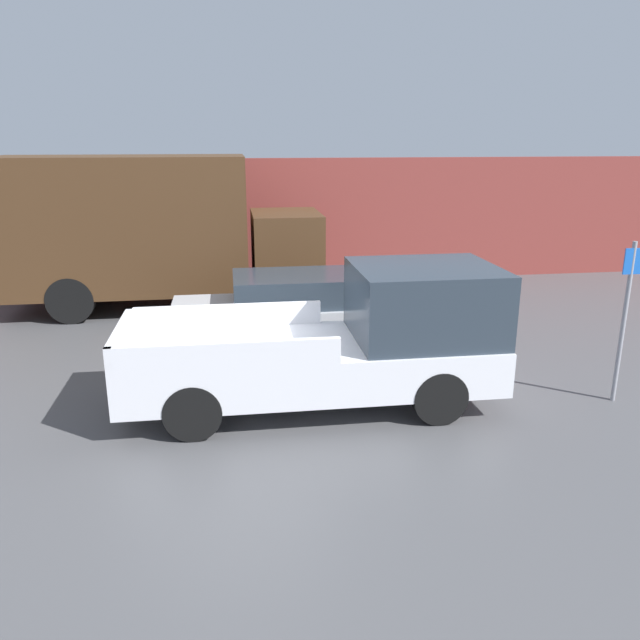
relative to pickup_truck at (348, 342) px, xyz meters
The scene contains 6 objects.
ground_plane 1.98m from the pickup_truck, behind, with size 60.00×60.00×0.00m, color #4C4C4F.
building_wall 8.84m from the pickup_truck, 101.11° to the left, with size 28.00×0.15×3.51m.
pickup_truck is the anchor object (origin of this frame).
car 2.95m from the pickup_truck, 100.01° to the left, with size 4.81×1.83×1.48m.
delivery_truck 7.33m from the pickup_truck, 120.42° to the left, with size 7.53×2.35×3.66m.
parking_sign 4.33m from the pickup_truck, ahead, with size 0.30×0.07×2.59m.
Camera 1 is at (-0.05, -9.15, 4.12)m, focal length 35.00 mm.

